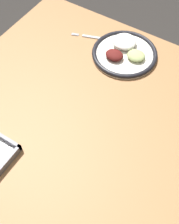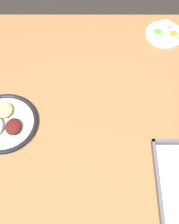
# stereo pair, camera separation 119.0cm
# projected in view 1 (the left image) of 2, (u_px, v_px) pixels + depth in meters

# --- Properties ---
(ground_plane) EXTENTS (8.00, 8.00, 0.00)m
(ground_plane) POSITION_uv_depth(u_px,v_px,m) (92.00, 187.00, 1.77)
(ground_plane) COLOR #282623
(dining_table) EXTENTS (1.22, 1.09, 0.71)m
(dining_table) POSITION_uv_depth(u_px,v_px,m) (93.00, 130.00, 1.26)
(dining_table) COLOR olive
(dining_table) RESTS_ON ground_plane
(dinner_plate) EXTENTS (0.29, 0.29, 0.05)m
(dinner_plate) POSITION_uv_depth(u_px,v_px,m) (125.00, 52.00, 1.37)
(dinner_plate) COLOR white
(dinner_plate) RESTS_ON dining_table
(fork) EXTENTS (0.19, 0.08, 0.00)m
(fork) POSITION_uv_depth(u_px,v_px,m) (94.00, 37.00, 1.45)
(fork) COLOR #B2B2B7
(fork) RESTS_ON dining_table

